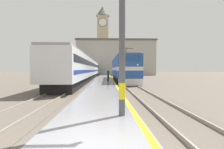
{
  "coord_description": "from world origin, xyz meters",
  "views": [
    {
      "loc": [
        0.29,
        -3.81,
        1.96
      ],
      "look_at": [
        1.2,
        22.0,
        1.22
      ],
      "focal_mm": 28.0,
      "sensor_mm": 36.0,
      "label": 1
    }
  ],
  "objects": [
    {
      "name": "ground_plane",
      "position": [
        0.0,
        30.0,
        0.0
      ],
      "size": [
        200.0,
        200.0,
        0.0
      ],
      "primitive_type": "plane",
      "color": "#60564C"
    },
    {
      "name": "rail_track_far",
      "position": [
        -3.51,
        25.0,
        0.03
      ],
      "size": [
        2.83,
        140.0,
        0.16
      ],
      "color": "#60564C",
      "rests_on": "ground"
    },
    {
      "name": "locomotive_train",
      "position": [
        3.1,
        25.21,
        2.02
      ],
      "size": [
        2.92,
        18.91,
        4.94
      ],
      "color": "black",
      "rests_on": "ground"
    },
    {
      "name": "station_building",
      "position": [
        3.66,
        55.46,
        5.93
      ],
      "size": [
        26.2,
        8.33,
        11.81
      ],
      "color": "#A8A399",
      "rests_on": "ground"
    },
    {
      "name": "rail_track_near",
      "position": [
        3.1,
        25.0,
        0.03
      ],
      "size": [
        2.84,
        140.0,
        0.16
      ],
      "color": "#60564C",
      "rests_on": "ground"
    },
    {
      "name": "platform",
      "position": [
        0.0,
        25.0,
        0.14
      ],
      "size": [
        3.05,
        140.0,
        0.28
      ],
      "color": "gray",
      "rests_on": "ground"
    },
    {
      "name": "clock_tower",
      "position": [
        -0.9,
        65.8,
        14.33
      ],
      "size": [
        5.35,
        5.35,
        26.9
      ],
      "color": "tan",
      "rests_on": "ground"
    },
    {
      "name": "catenary_mast",
      "position": [
        0.99,
        2.53,
        4.16
      ],
      "size": [
        2.51,
        0.25,
        7.72
      ],
      "color": "#4C4C51",
      "rests_on": "platform"
    },
    {
      "name": "person_on_platform",
      "position": [
        0.62,
        21.47,
        1.18
      ],
      "size": [
        0.34,
        0.34,
        1.71
      ],
      "color": "#23232D",
      "rests_on": "platform"
    },
    {
      "name": "passenger_train",
      "position": [
        -3.51,
        35.89,
        2.08
      ],
      "size": [
        2.92,
        54.88,
        3.85
      ],
      "color": "black",
      "rests_on": "ground"
    }
  ]
}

